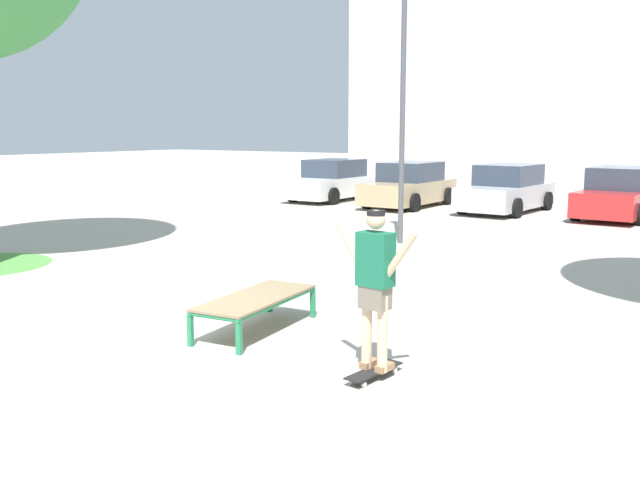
{
  "coord_description": "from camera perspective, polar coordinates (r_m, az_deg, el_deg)",
  "views": [
    {
      "loc": [
        6.36,
        -6.1,
        2.59
      ],
      "look_at": [
        0.78,
        2.27,
        1.0
      ],
      "focal_mm": 39.33,
      "sensor_mm": 36.0,
      "label": 1
    }
  ],
  "objects": [
    {
      "name": "skateboard",
      "position": [
        7.52,
        4.42,
        -10.59
      ],
      "size": [
        0.28,
        0.82,
        0.09
      ],
      "color": "black",
      "rests_on": "ground"
    },
    {
      "name": "car_white",
      "position": [
        25.9,
        1.06,
        4.78
      ],
      "size": [
        1.92,
        4.2,
        1.5
      ],
      "color": "silver",
      "rests_on": "ground"
    },
    {
      "name": "car_red",
      "position": [
        22.41,
        23.2,
        3.4
      ],
      "size": [
        2.06,
        4.27,
        1.5
      ],
      "color": "red",
      "rests_on": "ground"
    },
    {
      "name": "skater",
      "position": [
        7.25,
        4.52,
        -3.16
      ],
      "size": [
        1.0,
        0.31,
        1.69
      ],
      "color": "beige",
      "rests_on": "skateboard"
    },
    {
      "name": "skate_box",
      "position": [
        9.12,
        -5.25,
        -4.87
      ],
      "size": [
        0.97,
        1.97,
        0.46
      ],
      "color": "#237A4C",
      "rests_on": "ground"
    },
    {
      "name": "car_silver",
      "position": [
        22.95,
        14.95,
        3.94
      ],
      "size": [
        2.11,
        4.3,
        1.5
      ],
      "color": "#B7BABF",
      "rests_on": "ground"
    },
    {
      "name": "ground_plane",
      "position": [
        9.19,
        -12.08,
        -7.61
      ],
      "size": [
        120.0,
        120.0,
        0.0
      ],
      "primitive_type": "plane",
      "color": "#B2AA9E"
    },
    {
      "name": "car_tan",
      "position": [
        23.97,
        7.26,
        4.37
      ],
      "size": [
        1.94,
        4.21,
        1.5
      ],
      "color": "tan",
      "rests_on": "ground"
    },
    {
      "name": "light_post",
      "position": [
        16.11,
        6.79,
        13.32
      ],
      "size": [
        0.36,
        0.36,
        5.83
      ],
      "color": "#4C4C51",
      "rests_on": "ground"
    }
  ]
}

